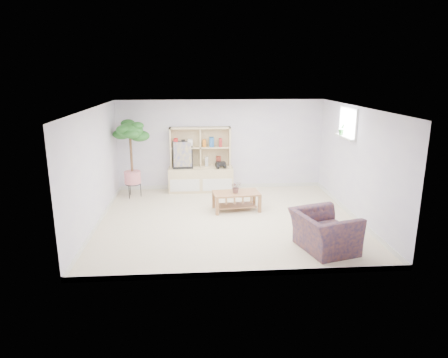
{
  "coord_description": "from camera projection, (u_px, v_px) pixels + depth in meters",
  "views": [
    {
      "loc": [
        -0.69,
        -8.09,
        3.08
      ],
      "look_at": [
        -0.08,
        0.22,
        0.86
      ],
      "focal_mm": 32.0,
      "sensor_mm": 36.0,
      "label": 1
    }
  ],
  "objects": [
    {
      "name": "window_sill",
      "position": [
        345.0,
        137.0,
        8.97
      ],
      "size": [
        0.14,
        1.0,
        0.04
      ],
      "primitive_type": "cube",
      "color": "silver",
      "rests_on": "walls"
    },
    {
      "name": "sill_plant",
      "position": [
        342.0,
        129.0,
        9.15
      ],
      "size": [
        0.17,
        0.15,
        0.26
      ],
      "primitive_type": "imported",
      "rotation": [
        0.0,
        0.0,
        0.29
      ],
      "color": "#1F5D1B",
      "rests_on": "window_sill"
    },
    {
      "name": "storage_unit",
      "position": [
        201.0,
        160.0,
        10.54
      ],
      "size": [
        1.7,
        0.57,
        1.7
      ],
      "primitive_type": null,
      "color": "beige",
      "rests_on": "floor"
    },
    {
      "name": "coffee_table",
      "position": [
        236.0,
        201.0,
        9.19
      ],
      "size": [
        1.1,
        0.68,
        0.43
      ],
      "primitive_type": null,
      "rotation": [
        0.0,
        0.0,
        0.11
      ],
      "color": "#936442",
      "rests_on": "floor"
    },
    {
      "name": "armchair",
      "position": [
        324.0,
        229.0,
        7.08
      ],
      "size": [
        1.19,
        1.29,
        0.8
      ],
      "primitive_type": "imported",
      "rotation": [
        0.0,
        0.0,
        1.84
      ],
      "color": "#121F4B",
      "rests_on": "floor"
    },
    {
      "name": "poster",
      "position": [
        183.0,
        155.0,
        10.4
      ],
      "size": [
        0.53,
        0.14,
        0.72
      ],
      "primitive_type": null,
      "rotation": [
        0.0,
        0.0,
        0.05
      ],
      "color": "yellow",
      "rests_on": "storage_unit"
    },
    {
      "name": "table_plant",
      "position": [
        236.0,
        187.0,
        9.07
      ],
      "size": [
        0.3,
        0.28,
        0.27
      ],
      "primitive_type": "imported",
      "rotation": [
        0.0,
        0.0,
        0.34
      ],
      "color": "#2E773B",
      "rests_on": "coffee_table"
    },
    {
      "name": "toy_truck",
      "position": [
        221.0,
        165.0,
        10.53
      ],
      "size": [
        0.39,
        0.29,
        0.19
      ],
      "primitive_type": null,
      "rotation": [
        0.0,
        0.0,
        0.15
      ],
      "color": "black",
      "rests_on": "storage_unit"
    },
    {
      "name": "window",
      "position": [
        348.0,
        123.0,
        8.89
      ],
      "size": [
        0.1,
        0.98,
        0.68
      ],
      "primitive_type": null,
      "color": "#C9DBFB",
      "rests_on": "walls"
    },
    {
      "name": "ceiling",
      "position": [
        229.0,
        108.0,
        8.02
      ],
      "size": [
        5.5,
        5.0,
        0.01
      ],
      "primitive_type": "cube",
      "color": "white",
      "rests_on": "walls"
    },
    {
      "name": "floor_tree",
      "position": [
        132.0,
        159.0,
        9.98
      ],
      "size": [
        0.77,
        0.77,
        1.96
      ],
      "primitive_type": null,
      "rotation": [
        0.0,
        0.0,
        0.07
      ],
      "color": "#1F5D1B",
      "rests_on": "floor"
    },
    {
      "name": "walls",
      "position": [
        229.0,
        166.0,
        8.33
      ],
      "size": [
        5.51,
        5.01,
        2.4
      ],
      "color": "silver",
      "rests_on": "floor"
    },
    {
      "name": "baseboard",
      "position": [
        229.0,
        218.0,
        8.63
      ],
      "size": [
        5.5,
        5.0,
        0.1
      ],
      "primitive_type": null,
      "color": "silver",
      "rests_on": "floor"
    },
    {
      "name": "floor",
      "position": [
        229.0,
        220.0,
        8.64
      ],
      "size": [
        5.5,
        5.0,
        0.01
      ],
      "primitive_type": "cube",
      "color": "beige",
      "rests_on": "ground"
    }
  ]
}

